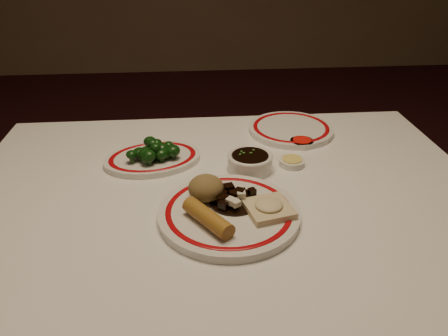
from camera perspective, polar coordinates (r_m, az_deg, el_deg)
dining_table at (r=1.03m, az=0.15°, el=-7.65°), size 1.20×0.90×0.75m
main_plate at (r=0.90m, az=0.64°, el=-5.91°), size 0.39×0.39×0.02m
rice_mound at (r=0.92m, az=-2.37°, el=-2.62°), size 0.08×0.08×0.05m
spring_roll at (r=0.85m, az=-2.11°, el=-6.52°), size 0.10×0.12×0.03m
fried_wonton at (r=0.89m, az=5.86°, el=-5.15°), size 0.11×0.11×0.02m
stirfry_heap at (r=0.92m, az=1.02°, el=-3.85°), size 0.11×0.11×0.03m
broccoli_plate at (r=1.12m, az=-9.27°, el=1.24°), size 0.28×0.25×0.02m
broccoli_pile at (r=1.10m, az=-9.09°, el=2.27°), size 0.13×0.10×0.05m
soy_bowl at (r=1.07m, az=3.40°, el=0.69°), size 0.11×0.11×0.04m
sweet_sour_dish at (r=1.21m, az=10.13°, el=3.26°), size 0.06×0.06×0.02m
mustard_dish at (r=1.11m, az=8.85°, el=0.78°), size 0.06×0.06×0.02m
far_plate at (r=1.29m, az=8.73°, el=5.07°), size 0.32×0.32×0.02m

